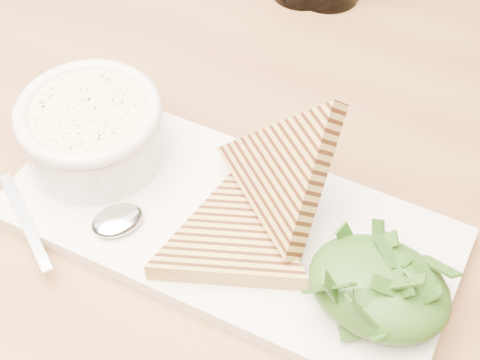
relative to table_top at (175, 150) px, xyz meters
The scene contains 12 objects.
table_top is the anchor object (origin of this frame).
table_leg_bl 0.78m from the table_top, 147.47° to the left, with size 0.06×0.06×0.73m, color olive.
platter 0.13m from the table_top, 33.47° to the right, with size 0.40×0.18×0.02m, color white.
soup_bowl 0.10m from the table_top, 121.73° to the right, with size 0.13×0.13×0.05m, color white.
soup 0.12m from the table_top, 121.73° to the right, with size 0.11×0.11×0.01m, color beige.
bowl_rim 0.12m from the table_top, 121.73° to the right, with size 0.13×0.13×0.01m, color white.
sandwich_flat 0.16m from the table_top, 37.43° to the right, with size 0.16×0.16×0.02m, color tan, non-canonical shape.
sandwich_lean 0.17m from the table_top, 14.02° to the right, with size 0.16×0.16×0.09m, color tan, non-canonical shape.
salad_base 0.27m from the table_top, 17.83° to the right, with size 0.12×0.09×0.04m, color #204914.
arugula_pile 0.27m from the table_top, 17.83° to the right, with size 0.11×0.10×0.05m, color #33611E, non-canonical shape.
spoon_bowl 0.13m from the table_top, 78.74° to the right, with size 0.03×0.05×0.01m, color silver.
spoon_handle 0.17m from the table_top, 105.54° to the right, with size 0.12×0.01×0.00m, color silver.
Camera 1 is at (0.37, -0.22, 1.31)m, focal length 55.00 mm.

